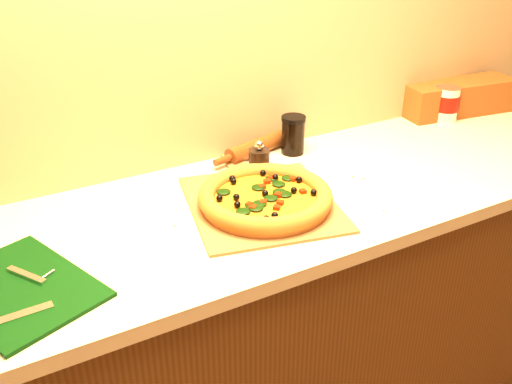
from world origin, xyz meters
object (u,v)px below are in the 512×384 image
pepper_grinder (259,162)px  dark_jar (293,135)px  pizza_peel (260,201)px  pizza (265,197)px  coffee_canister (446,103)px  cutting_board (19,289)px  rolling_pin (260,146)px

pepper_grinder → dark_jar: dark_jar is taller
pizza_peel → pizza: pizza is taller
pizza_peel → pepper_grinder: bearing=74.0°
pepper_grinder → coffee_canister: coffee_canister is taller
pizza_peel → dark_jar: size_ratio=4.86×
pizza → pepper_grinder: pepper_grinder is taller
dark_jar → pizza: bearing=-133.6°
cutting_board → coffee_canister: (1.59, 0.32, 0.06)m
cutting_board → dark_jar: dark_jar is taller
coffee_canister → pizza_peel: bearing=-166.5°
pizza → pepper_grinder: size_ratio=3.05×
pizza_peel → dark_jar: 0.37m
dark_jar → rolling_pin: bearing=152.4°
cutting_board → pepper_grinder: size_ratio=3.48×
pizza → rolling_pin: size_ratio=0.95×
pizza_peel → pizza: bearing=-83.1°
pizza → coffee_canister: (0.94, 0.26, 0.03)m
pizza → rolling_pin: 0.38m
rolling_pin → coffee_canister: coffee_canister is taller
pepper_grinder → rolling_pin: pepper_grinder is taller
cutting_board → coffee_canister: coffee_canister is taller
pepper_grinder → coffee_canister: bearing=5.6°
coffee_canister → dark_jar: size_ratio=1.01×
dark_jar → pizza_peel: bearing=-137.2°
coffee_canister → rolling_pin: bearing=174.7°
pizza → dark_jar: 0.39m
pizza → coffee_canister: bearing=15.6°
pizza → pizza_peel: bearing=84.1°
pepper_grinder → coffee_canister: (0.86, 0.08, 0.02)m
pizza_peel → pizza: 0.05m
pizza → pepper_grinder: 0.20m
rolling_pin → cutting_board: bearing=-154.5°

